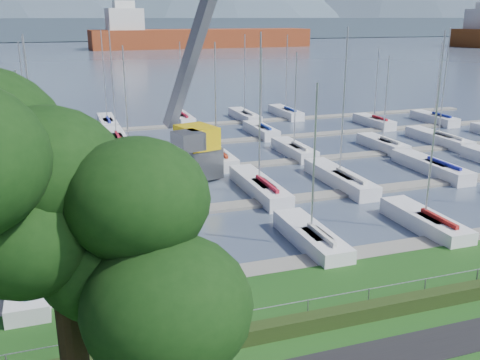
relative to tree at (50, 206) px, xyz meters
name	(u,v)px	position (x,y,z in m)	size (l,w,h in m)	color
path	(364,360)	(10.73, 3.06, -8.67)	(160.00, 2.00, 0.04)	black
water	(75,45)	(10.73, 266.06, -9.08)	(800.00, 540.00, 0.20)	#49556A
hedge	(332,318)	(10.73, 5.66, -8.33)	(80.00, 0.70, 0.70)	#233312
fence	(329,296)	(10.73, 6.06, -7.48)	(0.04, 0.04, 80.00)	gray
foothill	(69,28)	(10.73, 336.06, -2.68)	(900.00, 80.00, 12.00)	#3E4C5A
docks	(189,171)	(10.73, 32.06, -8.90)	(90.00, 41.60, 0.25)	slate
tree	(50,206)	(0.00, 0.00, 0.00)	(8.06, 7.96, 12.11)	black
crane	(198,110)	(11.39, 31.01, -3.35)	(7.11, 13.11, 22.35)	#54575B
cargo_ship_mid	(193,39)	(58.53, 221.80, -5.11)	(96.75, 21.45, 21.50)	maroon
sailboat_fleet	(133,106)	(6.63, 35.22, -3.40)	(75.47, 49.75, 12.67)	#1C469A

